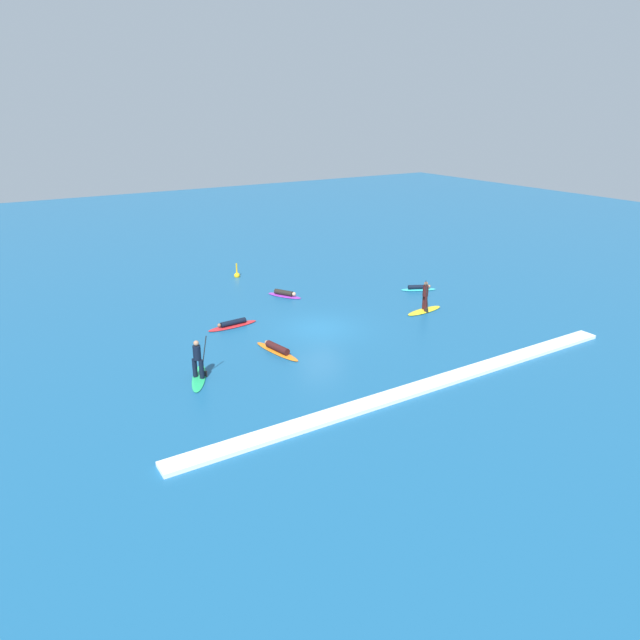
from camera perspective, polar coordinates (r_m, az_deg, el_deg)
ground_plane at (r=32.27m, az=0.00°, el=-0.83°), size 120.00×120.00×0.00m
surfer_on_orange_board at (r=29.17m, az=-4.30°, el=-2.92°), size 1.16×3.31×0.44m
surfer_on_green_board at (r=26.74m, az=-12.03°, el=-4.61°), size 1.77×2.87×2.07m
surfer_on_teal_board at (r=39.61m, az=9.78°, el=3.14°), size 2.46×1.64×0.37m
surfer_on_red_board at (r=32.87m, az=-8.70°, el=-0.43°), size 3.03×0.90×0.39m
surfer_on_yellow_board at (r=35.37m, az=10.38°, el=1.65°), size 2.82×1.03×2.02m
surfer_on_purple_board at (r=37.80m, az=-3.54°, el=2.60°), size 1.83×2.51×0.41m
marker_buoy at (r=42.53m, az=-8.26°, el=4.47°), size 0.43×0.43×1.14m
wave_crest at (r=25.90m, az=10.25°, el=-6.55°), size 23.64×0.90×0.18m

